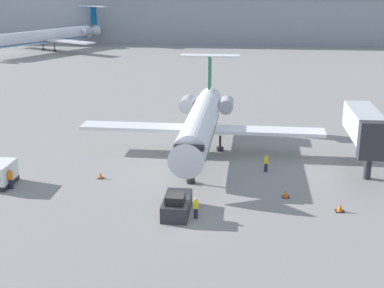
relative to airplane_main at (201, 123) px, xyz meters
name	(u,v)px	position (x,y,z in m)	size (l,w,h in m)	color
ground_plane	(180,218)	(-0.17, -16.67, -3.30)	(600.00, 600.00, 0.00)	gray
terminal_building	(232,18)	(-0.17, 103.33, 3.53)	(180.00, 16.80, 13.61)	#8C939E
airplane_main	(201,123)	(0.00, 0.00, 0.00)	(26.16, 24.70, 9.01)	white
pushback_tug	(177,205)	(-0.54, -15.82, -2.54)	(2.07, 4.42, 1.99)	#2D2D33
luggage_cart	(1,174)	(-17.26, -11.47, -2.23)	(2.04, 3.29, 2.13)	#232326
worker_near_tug	(196,207)	(1.07, -16.63, -2.36)	(0.40, 0.25, 1.78)	#232838
worker_by_wing	(266,163)	(6.84, -5.42, -2.37)	(0.40, 0.25, 1.77)	#232838
worker_on_apron	(10,178)	(-16.01, -12.20, -2.30)	(0.40, 0.26, 1.88)	#232838
traffic_cone_left	(100,175)	(-8.73, -8.86, -3.00)	(0.56, 0.56, 0.62)	black
traffic_cone_right	(286,194)	(8.40, -11.63, -2.99)	(0.62, 0.62, 0.66)	black
traffic_cone_mid	(340,208)	(12.57, -14.13, -2.99)	(0.69, 0.69, 0.66)	black
airplane_parked_far_left	(44,37)	(-46.60, 77.50, 0.40)	(29.02, 37.16, 10.48)	silver
jet_bridge	(367,128)	(16.25, -4.42, 1.14)	(3.20, 10.73, 6.19)	#2D2D33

